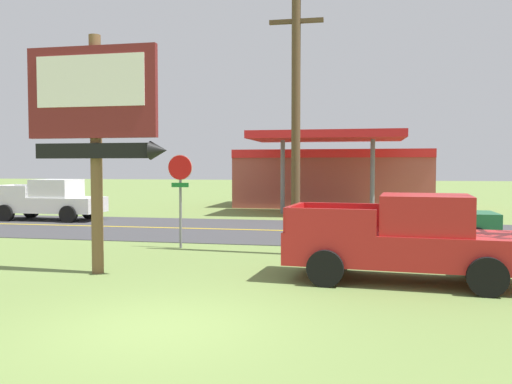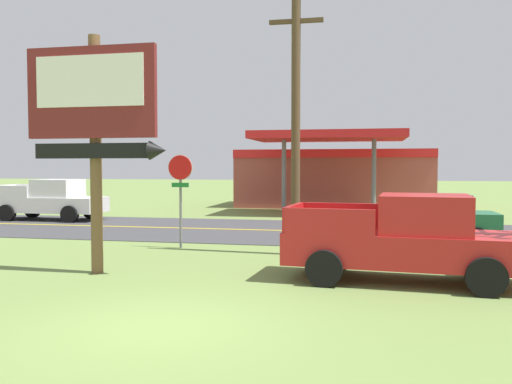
{
  "view_description": "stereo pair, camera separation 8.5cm",
  "coord_description": "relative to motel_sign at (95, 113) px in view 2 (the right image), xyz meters",
  "views": [
    {
      "loc": [
        3.2,
        -8.0,
        2.59
      ],
      "look_at": [
        0.0,
        8.0,
        1.8
      ],
      "focal_mm": 37.47,
      "sensor_mm": 36.0,
      "label": 1
    },
    {
      "loc": [
        3.28,
        -7.98,
        2.59
      ],
      "look_at": [
        0.0,
        8.0,
        1.8
      ],
      "focal_mm": 37.47,
      "sensor_mm": 36.0,
      "label": 2
    }
  ],
  "objects": [
    {
      "name": "motel_sign",
      "position": [
        0.0,
        0.0,
        0.0
      ],
      "size": [
        3.48,
        0.54,
        5.71
      ],
      "color": "brown",
      "rests_on": "ground"
    },
    {
      "name": "ground_plane",
      "position": [
        3.01,
        -3.7,
        -3.84
      ],
      "size": [
        180.0,
        180.0,
        0.0
      ],
      "primitive_type": "plane",
      "color": "olive"
    },
    {
      "name": "stop_sign",
      "position": [
        0.59,
        4.27,
        -1.82
      ],
      "size": [
        0.8,
        0.08,
        2.95
      ],
      "color": "slate",
      "rests_on": "ground"
    },
    {
      "name": "utility_pole",
      "position": [
        4.3,
        3.77,
        0.45
      ],
      "size": [
        1.74,
        0.26,
        8.05
      ],
      "color": "brown",
      "rests_on": "ground"
    },
    {
      "name": "car_green_near_lane",
      "position": [
        8.55,
        7.3,
        -3.01
      ],
      "size": [
        4.2,
        2.0,
        1.64
      ],
      "color": "#1E6038",
      "rests_on": "ground"
    },
    {
      "name": "pickup_red_parked_on_lawn",
      "position": [
        7.2,
        0.6,
        -2.88
      ],
      "size": [
        5.35,
        2.57,
        1.96
      ],
      "color": "red",
      "rests_on": "ground"
    },
    {
      "name": "pickup_white_on_road",
      "position": [
        -8.44,
        11.3,
        -2.88
      ],
      "size": [
        5.2,
        2.24,
        1.96
      ],
      "color": "silver",
      "rests_on": "ground"
    },
    {
      "name": "road_centre_line",
      "position": [
        3.01,
        9.3,
        -3.82
      ],
      "size": [
        126.0,
        0.2,
        0.01
      ],
      "primitive_type": "cube",
      "color": "gold",
      "rests_on": "road_asphalt"
    },
    {
      "name": "road_asphalt",
      "position": [
        3.01,
        9.3,
        -3.83
      ],
      "size": [
        140.0,
        8.0,
        0.02
      ],
      "primitive_type": "cube",
      "color": "#3D3D3F",
      "rests_on": "ground"
    },
    {
      "name": "gas_station",
      "position": [
        4.32,
        22.83,
        -1.9
      ],
      "size": [
        12.0,
        11.5,
        4.4
      ],
      "color": "#A84C42",
      "rests_on": "ground"
    }
  ]
}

